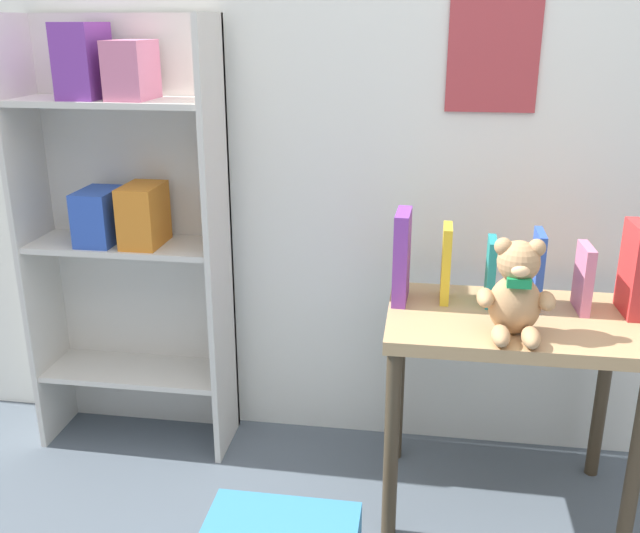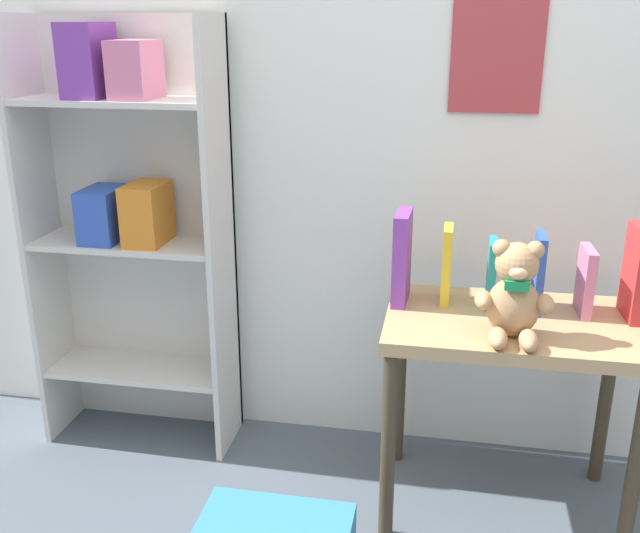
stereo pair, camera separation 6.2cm
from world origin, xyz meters
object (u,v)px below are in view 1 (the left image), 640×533
Objects in this scene: bookshelf_side at (127,213)px; book_standing_pink at (584,278)px; book_standing_teal at (491,271)px; teddy_bear at (516,292)px; book_standing_purple at (402,257)px; book_standing_yellow at (446,263)px; book_standing_red at (633,269)px; book_standing_blue at (537,270)px; display_table at (511,347)px.

book_standing_pink is (1.36, -0.14, -0.09)m from bookshelf_side.
bookshelf_side reaches higher than book_standing_teal.
teddy_bear is 0.97× the size of book_standing_purple.
bookshelf_side reaches higher than book_standing_pink.
book_standing_teal is at bearing 102.49° from teddy_bear.
book_standing_yellow is (0.12, 0.02, -0.02)m from book_standing_purple.
bookshelf_side is 5.28× the size of book_standing_purple.
bookshelf_side is at bearing 172.90° from book_standing_purple.
book_standing_pink is 0.13m from book_standing_red.
teddy_bear reaches higher than book_standing_yellow.
bookshelf_side is 1.00m from book_standing_yellow.
bookshelf_side is 1.49m from book_standing_red.
book_standing_teal is 0.87× the size of book_standing_blue.
teddy_bear reaches higher than display_table.
bookshelf_side reaches higher than book_standing_purple.
display_table is at bearing -169.42° from book_standing_red.
book_standing_blue reaches higher than book_standing_teal.
book_standing_yellow reaches higher than display_table.
book_standing_pink is (0.25, -0.01, -0.00)m from book_standing_teal.
book_standing_purple reaches higher than book_standing_yellow.
book_standing_blue is at bearing -3.24° from book_standing_teal.
bookshelf_side reaches higher than book_standing_red.
bookshelf_side is 0.88m from book_standing_purple.
book_standing_red is at bearing 30.61° from teddy_bear.
display_table is 0.29m from book_standing_yellow.
book_standing_yellow reaches higher than book_standing_pink.
book_standing_teal is (0.12, -0.01, -0.02)m from book_standing_yellow.
book_standing_yellow is at bearing 178.35° from book_standing_teal.
display_table is 0.27m from book_standing_pink.
book_standing_purple is 1.19× the size of book_standing_yellow.
bookshelf_side is at bearing 171.97° from book_standing_red.
book_standing_teal is at bearing -2.57° from book_standing_yellow.
book_standing_teal is (0.25, 0.01, -0.04)m from book_standing_purple.
book_standing_purple is (-0.29, 0.19, 0.02)m from teddy_bear.
bookshelf_side is 1.21m from teddy_bear.
book_standing_teal is 0.25m from book_standing_pink.
book_standing_purple is 0.37m from book_standing_blue.
book_standing_red is at bearing -0.86° from book_standing_blue.
bookshelf_side is 7.29× the size of book_standing_teal.
book_standing_teal is 0.37m from book_standing_red.
book_standing_pink is (0.49, 0.00, -0.04)m from book_standing_purple.
book_standing_yellow is 0.25m from book_standing_blue.
book_standing_yellow is 0.49m from book_standing_red.
book_standing_teal is 1.02× the size of book_standing_pink.
book_standing_red is (0.49, -0.02, 0.02)m from book_standing_yellow.
book_standing_red is (0.31, 0.07, 0.22)m from display_table.
book_standing_purple is at bearing 178.17° from book_standing_pink.
bookshelf_side is 1.24m from book_standing_blue.
display_table is at bearing -26.49° from book_standing_yellow.
book_standing_red is at bearing -1.19° from book_standing_teal.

